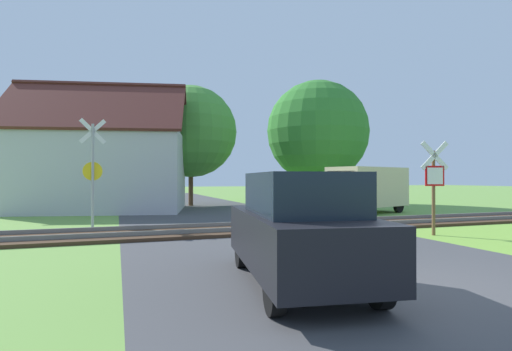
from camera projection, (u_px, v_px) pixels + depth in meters
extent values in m
plane|color=#6B9942|center=(396.00, 286.00, 6.24)|extent=(160.00, 160.00, 0.00)
cube|color=#424244|center=(332.00, 261.00, 8.13)|extent=(8.12, 80.00, 0.01)
cube|color=#422D1E|center=(252.00, 229.00, 12.95)|extent=(60.00, 2.60, 0.10)
cube|color=slate|center=(245.00, 223.00, 13.63)|extent=(60.00, 0.08, 0.12)
cube|color=slate|center=(259.00, 228.00, 12.28)|extent=(60.00, 0.08, 0.12)
cylinder|color=brown|center=(433.00, 193.00, 11.88)|extent=(0.10, 0.10, 2.52)
cube|color=red|center=(435.00, 176.00, 11.81)|extent=(0.59, 0.15, 0.60)
cube|color=white|center=(435.00, 176.00, 11.79)|extent=(0.48, 0.11, 0.49)
cube|color=white|center=(435.00, 156.00, 11.82)|extent=(0.86, 0.21, 0.88)
cube|color=white|center=(435.00, 156.00, 11.82)|extent=(0.86, 0.21, 0.88)
cylinder|color=#9E9EA5|center=(93.00, 176.00, 13.60)|extent=(0.09, 0.09, 3.57)
cube|color=white|center=(93.00, 131.00, 13.67)|extent=(0.87, 0.14, 0.88)
cube|color=white|center=(93.00, 131.00, 13.67)|extent=(0.87, 0.14, 0.88)
cylinder|color=yellow|center=(93.00, 171.00, 13.66)|extent=(0.64, 0.11, 0.64)
cube|color=#B7B7BC|center=(101.00, 172.00, 21.02)|extent=(9.47, 7.68, 4.06)
cube|color=#562823|center=(93.00, 105.00, 19.56)|extent=(9.32, 5.24, 2.92)
cube|color=#562823|center=(109.00, 114.00, 22.54)|extent=(9.32, 5.24, 2.92)
cube|color=brown|center=(146.00, 105.00, 21.32)|extent=(0.60, 0.60, 1.10)
cylinder|color=#513823|center=(191.00, 186.00, 24.85)|extent=(0.29, 0.29, 2.49)
sphere|color=#478E38|center=(191.00, 132.00, 24.88)|extent=(5.70, 5.70, 5.70)
cylinder|color=#513823|center=(318.00, 187.00, 26.63)|extent=(0.33, 0.33, 2.30)
sphere|color=#337A2D|center=(318.00, 132.00, 26.66)|extent=(6.78, 6.78, 6.78)
cube|color=beige|center=(368.00, 187.00, 19.52)|extent=(4.59, 3.21, 1.90)
cube|color=beige|center=(336.00, 199.00, 17.98)|extent=(1.27, 1.94, 0.90)
cube|color=#19232D|center=(341.00, 180.00, 18.22)|extent=(0.58, 1.53, 0.85)
cube|color=navy|center=(352.00, 193.00, 20.26)|extent=(3.56, 1.29, 0.16)
cylinder|color=black|center=(337.00, 207.00, 19.22)|extent=(0.70, 0.40, 0.68)
cylinder|color=black|center=(364.00, 208.00, 18.01)|extent=(0.70, 0.40, 0.68)
cylinder|color=black|center=(372.00, 204.00, 21.02)|extent=(0.70, 0.40, 0.68)
cylinder|color=black|center=(399.00, 206.00, 19.81)|extent=(0.70, 0.40, 0.68)
cube|color=black|center=(297.00, 239.00, 6.37)|extent=(2.22, 4.20, 0.84)
cube|color=#19232D|center=(301.00, 193.00, 6.18)|extent=(1.71, 2.38, 0.64)
cylinder|color=black|center=(312.00, 249.00, 7.84)|extent=(0.27, 0.62, 0.60)
cylinder|color=black|center=(241.00, 252.00, 7.58)|extent=(0.27, 0.62, 0.60)
cylinder|color=black|center=(379.00, 286.00, 5.16)|extent=(0.27, 0.62, 0.60)
cylinder|color=black|center=(274.00, 291.00, 4.90)|extent=(0.27, 0.62, 0.60)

